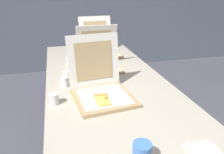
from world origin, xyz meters
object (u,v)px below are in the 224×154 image
at_px(pizza_box_front, 101,89).
at_px(cup_white_near_left, 54,99).
at_px(table, 105,83).
at_px(cup_white_mid, 68,75).
at_px(cup_printed_front, 142,153).
at_px(pizza_box_back, 100,49).
at_px(cup_white_near_center, 65,82).
at_px(cup_white_far, 69,61).
at_px(napkin_pile, 204,152).
at_px(pizza_box_middle, 99,62).

distance_m(pizza_box_front, cup_white_near_left, 0.30).
height_order(table, pizza_box_front, pizza_box_front).
xyz_separation_m(pizza_box_front, cup_white_mid, (-0.19, 0.34, -0.02)).
xyz_separation_m(pizza_box_front, cup_printed_front, (0.04, -0.60, -0.01)).
height_order(table, cup_white_near_left, cup_white_near_left).
height_order(pizza_box_front, cup_white_near_left, pizza_box_front).
relative_size(pizza_box_back, cup_white_near_center, 7.04).
height_order(pizza_box_back, cup_white_far, pizza_box_back).
height_order(cup_printed_front, napkin_pile, cup_printed_front).
height_order(pizza_box_back, cup_white_near_left, pizza_box_back).
bearing_deg(cup_printed_front, pizza_box_back, 84.37).
bearing_deg(cup_white_mid, cup_white_near_center, -103.38).
bearing_deg(pizza_box_front, pizza_box_middle, 74.27).
distance_m(pizza_box_middle, cup_white_near_left, 0.68).
relative_size(pizza_box_middle, cup_white_near_center, 5.29).
xyz_separation_m(table, cup_white_near_center, (-0.31, -0.10, 0.08)).
bearing_deg(pizza_box_middle, cup_white_near_left, -123.41).
relative_size(pizza_box_middle, pizza_box_back, 0.75).
bearing_deg(table, cup_printed_front, -93.32).
distance_m(pizza_box_back, cup_printed_front, 1.56).
height_order(pizza_box_front, pizza_box_back, pizza_box_front).
bearing_deg(pizza_box_middle, cup_white_near_center, -132.87).
bearing_deg(pizza_box_middle, cup_white_mid, -143.50).
relative_size(pizza_box_front, cup_printed_front, 5.07).
xyz_separation_m(pizza_box_middle, cup_printed_front, (-0.05, -1.14, -0.01)).
bearing_deg(napkin_pile, pizza_box_front, 117.06).
height_order(table, cup_white_near_center, cup_white_near_center).
distance_m(pizza_box_middle, cup_white_mid, 0.34).
relative_size(table, cup_white_near_left, 30.97).
bearing_deg(cup_white_far, pizza_box_middle, -33.22).
distance_m(cup_white_mid, cup_white_far, 0.36).
relative_size(pizza_box_back, napkin_pile, 3.24).
distance_m(table, pizza_box_back, 0.65).
relative_size(cup_white_mid, cup_white_near_center, 1.00).
bearing_deg(cup_printed_front, cup_white_mid, 103.49).
height_order(cup_white_mid, cup_white_near_left, same).
bearing_deg(pizza_box_front, cup_white_near_left, 177.91).
relative_size(pizza_box_front, cup_white_far, 6.42).
distance_m(cup_white_far, cup_white_near_center, 0.48).
height_order(pizza_box_front, cup_white_mid, pizza_box_front).
distance_m(pizza_box_middle, cup_white_near_center, 0.44).
distance_m(cup_white_mid, cup_white_near_left, 0.38).
relative_size(cup_white_near_left, cup_printed_front, 0.79).
relative_size(cup_white_far, cup_white_near_left, 1.00).
height_order(pizza_box_front, cup_white_near_center, pizza_box_front).
height_order(cup_white_far, cup_white_near_left, same).
height_order(pizza_box_back, cup_white_near_center, pizza_box_back).
distance_m(pizza_box_middle, pizza_box_back, 0.42).
xyz_separation_m(table, cup_printed_front, (-0.05, -0.92, 0.09)).
relative_size(cup_white_near_center, cup_white_near_left, 1.00).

